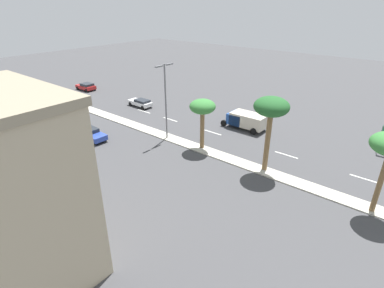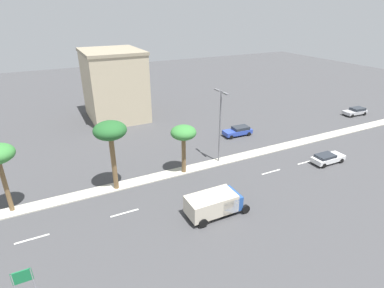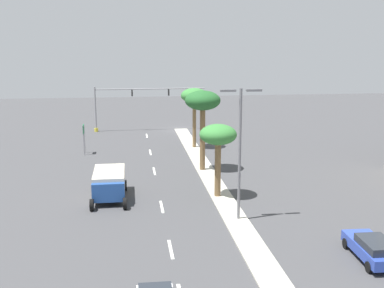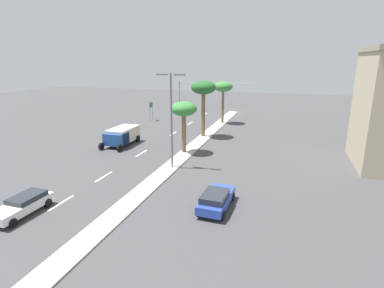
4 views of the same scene
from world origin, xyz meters
The scene contains 14 objects.
ground_plane centered at (0.00, 38.10, 0.00)m, with size 160.00×160.00×0.00m, color #424244.
lane_stripe_trailing centered at (5.06, 4.00, 0.01)m, with size 0.20×2.80×0.01m, color silver.
lane_stripe_outboard centered at (5.06, 13.87, 0.01)m, with size 0.20×2.80×0.01m, color silver.
lane_stripe_rear centered at (5.06, 22.11, 0.01)m, with size 0.20×2.80×0.01m, color silver.
lane_stripe_near centered at (5.06, 32.58, 0.01)m, with size 0.20×2.80×0.01m, color silver.
lane_stripe_inboard centered at (5.06, 40.41, 0.01)m, with size 0.20×2.80×0.01m, color silver.
traffic_signal_gantry centered at (8.07, -0.02, 4.12)m, with size 15.75×0.53×6.32m.
directional_road_sign centered at (12.50, 13.69, 2.37)m, with size 0.10×1.21×3.35m.
palm_tree_front centered at (-0.30, 12.25, 6.12)m, with size 3.17×3.17×7.06m.
palm_tree_outboard centered at (0.30, 22.52, 6.73)m, with size 3.44×3.44×7.82m.
palm_tree_left centered at (0.33, 30.81, 5.05)m, with size 3.01×3.01×5.97m.
street_lamp_left centered at (-0.21, 36.09, 5.63)m, with size 2.90×0.24×9.36m.
sedan_blue_rear centered at (-6.55, 43.47, 0.76)m, with size 2.11×4.63×1.41m.
box_truck centered at (9.14, 30.04, 1.26)m, with size 2.78×6.02×2.20m.
Camera 3 is at (7.40, 68.03, 12.68)m, focal length 44.98 mm.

